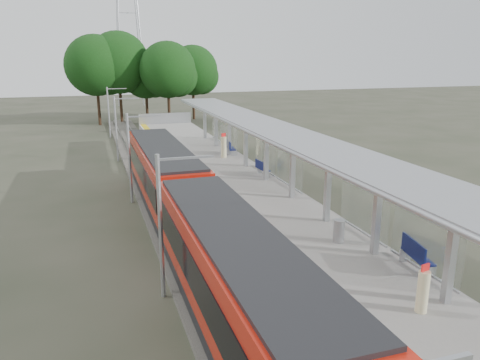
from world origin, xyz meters
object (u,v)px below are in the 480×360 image
(litter_bin, at_px, (339,231))
(info_pillar_near, at_px, (423,291))
(train, at_px, (189,209))
(bench_near, at_px, (416,254))
(bench_mid, at_px, (262,168))
(info_pillar_far, at_px, (224,147))
(bench_far, at_px, (230,147))

(litter_bin, bearing_deg, info_pillar_near, -93.88)
(train, height_order, bench_near, train)
(bench_mid, xyz_separation_m, litter_bin, (-0.87, -11.59, -0.03))
(train, relative_size, bench_mid, 18.78)
(info_pillar_far, relative_size, litter_bin, 1.94)
(train, height_order, bench_far, train)
(bench_near, relative_size, info_pillar_far, 0.95)
(bench_near, xyz_separation_m, info_pillar_near, (-1.72, -2.52, 0.08))
(info_pillar_near, bearing_deg, train, 109.89)
(train, relative_size, bench_far, 16.76)
(info_pillar_far, bearing_deg, bench_far, 25.37)
(bench_near, bearing_deg, train, 148.70)
(train, distance_m, bench_near, 9.58)
(info_pillar_near, bearing_deg, litter_bin, 74.99)
(bench_far, bearing_deg, bench_mid, -83.44)
(info_pillar_near, relative_size, info_pillar_far, 0.85)
(bench_near, xyz_separation_m, bench_far, (-0.50, 21.85, -0.04))
(train, relative_size, info_pillar_far, 14.63)
(bench_mid, height_order, info_pillar_near, info_pillar_near)
(train, distance_m, info_pillar_far, 15.65)
(litter_bin, bearing_deg, bench_mid, 85.72)
(bench_mid, relative_size, info_pillar_far, 0.78)
(bench_far, height_order, info_pillar_far, info_pillar_far)
(info_pillar_far, distance_m, litter_bin, 17.71)
(bench_near, relative_size, bench_far, 1.08)
(bench_far, distance_m, info_pillar_near, 24.40)
(train, height_order, info_pillar_near, train)
(train, xyz_separation_m, bench_far, (6.60, 15.43, -0.48))
(bench_far, xyz_separation_m, info_pillar_near, (-1.23, -24.37, 0.12))
(info_pillar_near, bearing_deg, bench_mid, 74.72)
(litter_bin, bearing_deg, info_pillar_far, 89.85)
(info_pillar_near, height_order, litter_bin, info_pillar_near)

